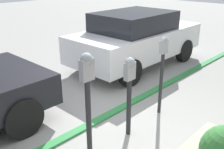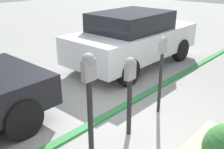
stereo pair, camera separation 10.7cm
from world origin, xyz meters
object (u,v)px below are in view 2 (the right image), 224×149
at_px(parking_meter_nearest, 89,90).
at_px(parking_meter_second, 130,84).
at_px(parking_meter_middle, 162,63).
at_px(parked_car_middle, 133,38).

xyz_separation_m(parking_meter_nearest, parking_meter_second, (0.86, -0.00, -0.18)).
xyz_separation_m(parking_meter_middle, parked_car_middle, (1.84, 2.06, -0.20)).
bearing_deg(parked_car_middle, parking_meter_middle, -132.04).
distance_m(parking_meter_second, parked_car_middle, 3.50).
xyz_separation_m(parking_meter_nearest, parking_meter_middle, (1.82, 0.03, -0.09)).
height_order(parking_meter_nearest, parking_meter_second, parking_meter_nearest).
height_order(parking_meter_nearest, parking_meter_middle, parking_meter_nearest).
relative_size(parking_meter_nearest, parking_meter_second, 1.19).
xyz_separation_m(parking_meter_second, parked_car_middle, (2.80, 2.10, -0.10)).
height_order(parking_meter_second, parking_meter_middle, parking_meter_middle).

